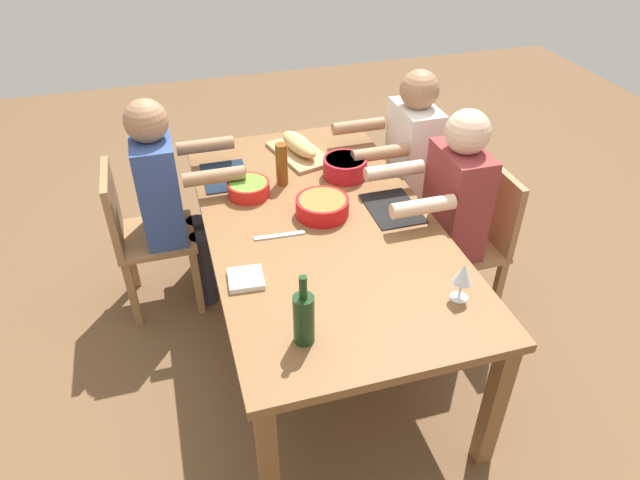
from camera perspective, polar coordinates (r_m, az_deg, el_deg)
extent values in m
plane|color=brown|center=(3.13, 0.00, -9.34)|extent=(8.00, 8.00, 0.00)
cube|color=brown|center=(2.67, 0.00, 1.58)|extent=(1.93, 1.04, 0.04)
cube|color=brown|center=(3.55, -11.28, 3.38)|extent=(0.07, 0.07, 0.70)
cube|color=brown|center=(2.24, -5.17, -21.26)|extent=(0.07, 0.07, 0.70)
cube|color=brown|center=(3.71, 2.92, 5.59)|extent=(0.07, 0.07, 0.70)
cube|color=brown|center=(2.48, 16.88, -15.45)|extent=(0.07, 0.07, 0.70)
cube|color=#9E7044|center=(3.19, -15.95, 0.35)|extent=(0.40, 0.40, 0.03)
cube|color=#9E7044|center=(3.09, -19.91, 2.99)|extent=(0.38, 0.04, 0.40)
cube|color=#9E7044|center=(3.46, -12.73, -0.63)|extent=(0.04, 0.04, 0.42)
cube|color=#9E7044|center=(3.19, -12.10, -4.14)|extent=(0.04, 0.04, 0.42)
cube|color=#9E7044|center=(3.47, -18.27, -1.55)|extent=(0.04, 0.04, 0.42)
cube|color=#9E7044|center=(3.20, -18.13, -5.13)|extent=(0.04, 0.04, 0.42)
cylinder|color=#2D2D38|center=(3.38, -11.76, -1.20)|extent=(0.11, 0.11, 0.45)
cylinder|color=#2D2D38|center=(3.25, -11.43, -2.84)|extent=(0.11, 0.11, 0.45)
cube|color=#334C8C|center=(3.04, -15.71, 4.94)|extent=(0.34, 0.20, 0.55)
cylinder|color=#9E7251|center=(3.14, -11.33, 9.18)|extent=(0.07, 0.30, 0.07)
cylinder|color=#9E7251|center=(2.84, -10.48, 6.23)|extent=(0.07, 0.30, 0.07)
sphere|color=#9E7251|center=(2.87, -16.91, 11.24)|extent=(0.21, 0.21, 0.21)
cube|color=#9E7044|center=(3.47, 9.65, 4.46)|extent=(0.40, 0.40, 0.03)
cube|color=#9E7044|center=(3.45, 12.78, 7.87)|extent=(0.38, 0.04, 0.40)
cube|color=#9E7044|center=(3.41, 7.84, -0.60)|extent=(0.04, 0.04, 0.42)
cube|color=#9E7044|center=(3.66, 5.80, 2.45)|extent=(0.04, 0.04, 0.42)
cube|color=#9E7044|center=(3.54, 12.91, 0.33)|extent=(0.04, 0.04, 0.42)
cube|color=#9E7044|center=(3.79, 10.61, 3.22)|extent=(0.04, 0.04, 0.42)
cylinder|color=#2D2D38|center=(3.45, 6.52, 0.28)|extent=(0.11, 0.11, 0.45)
cylinder|color=#2D2D38|center=(3.57, 5.58, 1.73)|extent=(0.11, 0.11, 0.45)
cube|color=white|center=(3.31, 9.19, 8.56)|extent=(0.34, 0.20, 0.55)
cylinder|color=#9E7251|center=(3.02, 5.99, 8.57)|extent=(0.07, 0.30, 0.07)
cylinder|color=#9E7251|center=(3.30, 3.83, 11.22)|extent=(0.07, 0.30, 0.07)
sphere|color=#9E7251|center=(3.16, 9.85, 14.50)|extent=(0.21, 0.21, 0.21)
cube|color=#9E7044|center=(3.09, 13.64, -0.54)|extent=(0.40, 0.40, 0.03)
cube|color=#9E7044|center=(3.06, 17.20, 3.23)|extent=(0.38, 0.04, 0.40)
cube|color=#9E7044|center=(3.05, 11.69, -6.32)|extent=(0.04, 0.04, 0.42)
cube|color=#9E7044|center=(3.27, 9.12, -2.50)|extent=(0.04, 0.04, 0.42)
cube|color=#9E7044|center=(3.20, 17.16, -5.01)|extent=(0.04, 0.04, 0.42)
cube|color=#9E7044|center=(3.41, 14.33, -1.46)|extent=(0.04, 0.04, 0.42)
cylinder|color=#2D2D38|center=(3.08, 10.15, -5.27)|extent=(0.11, 0.11, 0.45)
cylinder|color=#2D2D38|center=(3.19, 8.96, -3.46)|extent=(0.11, 0.11, 0.45)
cube|color=maroon|center=(2.91, 13.39, 3.81)|extent=(0.34, 0.20, 0.55)
cylinder|color=beige|center=(2.60, 10.20, 3.31)|extent=(0.07, 0.30, 0.07)
cylinder|color=beige|center=(2.86, 7.37, 6.87)|extent=(0.07, 0.30, 0.07)
sphere|color=beige|center=(2.73, 14.46, 10.36)|extent=(0.21, 0.21, 0.21)
cylinder|color=red|center=(2.68, 0.23, 3.31)|extent=(0.25, 0.25, 0.08)
cylinder|color=orange|center=(2.66, 0.23, 3.80)|extent=(0.22, 0.22, 0.03)
cylinder|color=red|center=(2.85, -7.10, 5.07)|extent=(0.21, 0.21, 0.07)
cylinder|color=#669E33|center=(2.84, -7.14, 5.47)|extent=(0.18, 0.18, 0.02)
cylinder|color=#B21923|center=(2.99, 2.49, 7.21)|extent=(0.23, 0.23, 0.10)
cylinder|color=#2D7028|center=(2.97, 2.50, 7.77)|extent=(0.20, 0.20, 0.04)
cube|color=tan|center=(3.21, -2.07, 8.59)|extent=(0.44, 0.31, 0.02)
ellipsoid|color=tan|center=(3.18, -2.09, 9.47)|extent=(0.34, 0.19, 0.09)
cylinder|color=#193819|center=(2.00, -1.62, -7.87)|extent=(0.08, 0.08, 0.20)
cylinder|color=#193819|center=(1.91, -1.69, -4.73)|extent=(0.03, 0.03, 0.09)
cylinder|color=brown|center=(2.89, -3.82, 7.50)|extent=(0.06, 0.06, 0.22)
cylinder|color=silver|center=(2.30, 13.62, -5.56)|extent=(0.07, 0.07, 0.01)
cylinder|color=silver|center=(2.27, 13.76, -4.80)|extent=(0.01, 0.01, 0.07)
cone|color=silver|center=(2.22, 14.05, -3.23)|extent=(0.08, 0.08, 0.08)
cube|color=#142333|center=(3.04, -9.40, 6.28)|extent=(0.32, 0.23, 0.01)
cube|color=black|center=(2.76, 7.20, 3.15)|extent=(0.32, 0.23, 0.01)
cube|color=silver|center=(2.56, -4.04, 0.44)|extent=(0.04, 0.23, 0.01)
cube|color=white|center=(2.32, -7.37, -3.84)|extent=(0.15, 0.15, 0.02)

